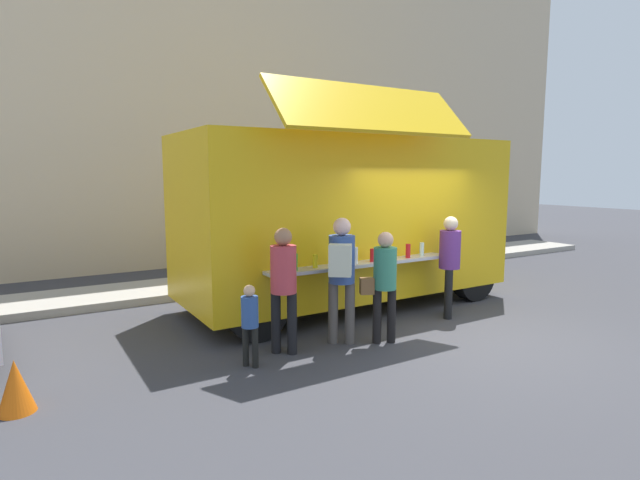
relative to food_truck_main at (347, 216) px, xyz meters
name	(u,v)px	position (x,y,z in m)	size (l,w,h in m)	color
ground_plane	(471,336)	(0.56, -2.48, -1.64)	(60.00, 60.00, 0.00)	#38383D
curb_strip	(93,298)	(-4.00, 2.62, -1.57)	(28.00, 1.60, 0.15)	#9E998E
building_behind	(105,81)	(-3.00, 6.52, 3.08)	(32.00, 2.40, 9.46)	#CAB595
food_truck_main	(347,216)	(0.00, 0.00, 0.00)	(5.92, 3.11, 3.73)	gold
traffic_cone_orange	(16,386)	(-5.22, -1.78, -1.37)	(0.36, 0.36, 0.55)	orange
trash_bin	(419,246)	(3.86, 2.32, -1.14)	(0.60, 0.60, 1.01)	#2C5B35
customer_front_ordering	(384,278)	(-0.74, -2.01, -0.70)	(0.51, 0.37, 1.59)	black
customer_mid_with_backpack	(341,268)	(-1.29, -1.76, -0.55)	(0.53, 0.57, 1.79)	#504A44
customer_rear_waiting	(284,279)	(-2.14, -1.67, -0.63)	(0.35, 0.35, 1.70)	black
customer_extra_browsing	(450,258)	(1.00, -1.55, -0.63)	(0.35, 0.35, 1.70)	black
child_near_queue	(250,318)	(-2.72, -1.88, -1.02)	(0.21, 0.21, 1.04)	black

